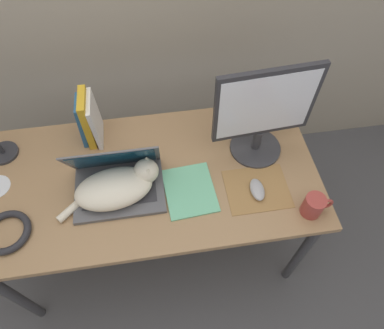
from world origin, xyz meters
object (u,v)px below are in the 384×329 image
object	(u,v)px
cat	(118,186)
book_row	(89,119)
laptop	(118,181)
computer_mouse	(257,189)
external_monitor	(264,113)
cable_coil	(6,232)
notepad	(190,190)
mug	(314,206)

from	to	relation	value
cat	book_row	size ratio (longest dim) A/B	1.67
laptop	computer_mouse	xyz separation A→B (m)	(0.57, -0.11, -0.03)
external_monitor	computer_mouse	bearing A→B (deg)	-102.87
cat	external_monitor	world-z (taller)	external_monitor
cat	external_monitor	size ratio (longest dim) A/B	0.94
cat	computer_mouse	xyz separation A→B (m)	(0.57, -0.08, -0.04)
computer_mouse	cable_coil	bearing A→B (deg)	-177.77
laptop	cable_coil	world-z (taller)	laptop
cable_coil	notepad	xyz separation A→B (m)	(0.73, 0.09, -0.01)
laptop	cat	bearing A→B (deg)	-87.95
cable_coil	book_row	bearing A→B (deg)	53.38
computer_mouse	notepad	world-z (taller)	computer_mouse
external_monitor	notepad	size ratio (longest dim) A/B	1.75
cat	cable_coil	size ratio (longest dim) A/B	2.27
computer_mouse	cat	bearing A→B (deg)	172.32
cat	mug	xyz separation A→B (m)	(0.76, -0.20, -0.01)
cat	notepad	size ratio (longest dim) A/B	1.64
computer_mouse	cable_coil	size ratio (longest dim) A/B	0.57
book_row	mug	xyz separation A→B (m)	(0.87, -0.53, -0.07)
computer_mouse	mug	distance (m)	0.23
laptop	book_row	xyz separation A→B (m)	(-0.11, 0.29, 0.07)
notepad	external_monitor	bearing A→B (deg)	28.36
external_monitor	mug	world-z (taller)	external_monitor
cat	mug	size ratio (longest dim) A/B	3.44
book_row	computer_mouse	bearing A→B (deg)	-30.89
cable_coil	mug	size ratio (longest dim) A/B	1.52
cable_coil	cat	bearing A→B (deg)	14.77
cat	computer_mouse	bearing A→B (deg)	-7.68
external_monitor	cable_coil	xyz separation A→B (m)	(-1.06, -0.26, -0.22)
notepad	mug	xyz separation A→B (m)	(0.47, -0.17, 0.05)
external_monitor	mug	size ratio (longest dim) A/B	3.68
cat	laptop	bearing A→B (deg)	92.05
cat	cable_coil	xyz separation A→B (m)	(-0.44, -0.12, -0.05)
external_monitor	cable_coil	world-z (taller)	external_monitor
computer_mouse	notepad	size ratio (longest dim) A/B	0.41
mug	external_monitor	bearing A→B (deg)	112.19
laptop	cable_coil	size ratio (longest dim) A/B	1.97
cat	book_row	bearing A→B (deg)	108.39
laptop	notepad	distance (m)	0.30
laptop	cat	world-z (taller)	laptop
book_row	mug	world-z (taller)	book_row
mug	laptop	bearing A→B (deg)	162.99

